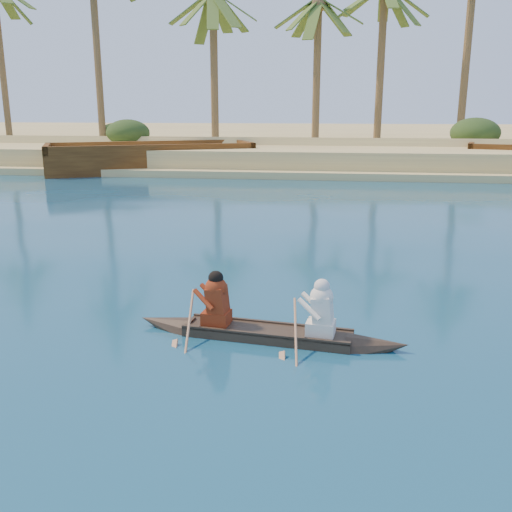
# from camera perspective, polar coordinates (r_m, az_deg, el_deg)

# --- Properties ---
(ground) EXTENTS (160.00, 160.00, 0.00)m
(ground) POSITION_cam_1_polar(r_m,az_deg,el_deg) (8.06, -16.61, -12.32)
(ground) COLOR navy
(ground) RESTS_ON ground
(sandy_embankment) EXTENTS (150.00, 51.00, 1.50)m
(sandy_embankment) POSITION_cam_1_polar(r_m,az_deg,el_deg) (53.56, 4.46, 11.45)
(sandy_embankment) COLOR #DECD7D
(sandy_embankment) RESTS_ON ground
(palm_grove) EXTENTS (110.00, 14.00, 16.00)m
(palm_grove) POSITION_cam_1_polar(r_m,az_deg,el_deg) (41.85, 3.63, 20.79)
(palm_grove) COLOR #466222
(palm_grove) RESTS_ON ground
(shrub_cluster) EXTENTS (100.00, 6.00, 2.40)m
(shrub_cluster) POSITION_cam_1_polar(r_m,az_deg,el_deg) (38.20, 3.06, 11.16)
(shrub_cluster) COLOR #253B15
(shrub_cluster) RESTS_ON ground
(canoe) EXTENTS (4.43, 1.14, 1.21)m
(canoe) POSITION_cam_1_polar(r_m,az_deg,el_deg) (9.10, 1.14, -6.87)
(canoe) COLOR #36291D
(canoe) RESTS_ON ground
(barge_mid) EXTENTS (11.80, 8.10, 1.88)m
(barge_mid) POSITION_cam_1_polar(r_m,az_deg,el_deg) (33.15, -10.46, 9.45)
(barge_mid) COLOR brown
(barge_mid) RESTS_ON ground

